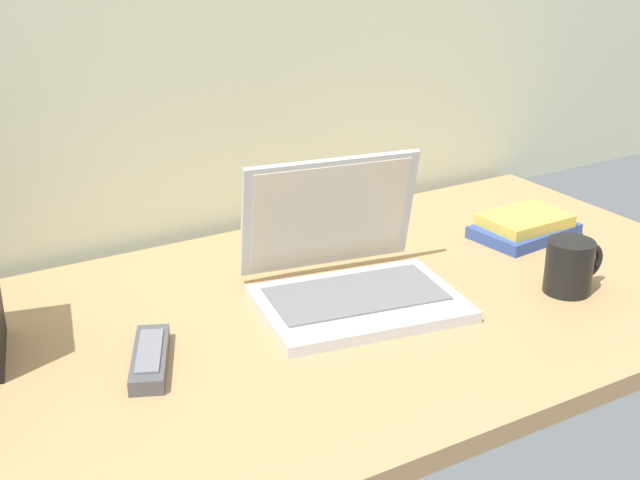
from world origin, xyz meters
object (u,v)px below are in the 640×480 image
Objects in this scene: coffee_mug at (571,265)px; remote_control_near at (150,358)px; book_stack at (524,226)px; laptop at (349,271)px.

coffee_mug is 0.68m from remote_control_near.
coffee_mug is at bearing -116.20° from book_stack.
coffee_mug is at bearing -10.18° from remote_control_near.
laptop is 1.73× the size of book_stack.
coffee_mug reaches higher than remote_control_near.
book_stack is (0.43, 0.05, -0.03)m from laptop.
laptop reaches higher than coffee_mug.
coffee_mug is 0.56× the size of book_stack.
laptop is 3.06× the size of coffee_mug.
book_stack is at bearing 7.03° from remote_control_near.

